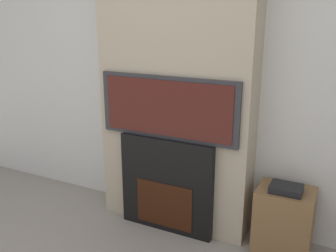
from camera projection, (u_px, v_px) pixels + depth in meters
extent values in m
cube|color=silver|center=(185.00, 61.00, 3.02)|extent=(6.00, 0.06, 2.70)
cube|color=tan|center=(176.00, 63.00, 2.87)|extent=(1.25, 0.29, 2.70)
cube|color=black|center=(168.00, 184.00, 3.02)|extent=(0.79, 0.14, 0.78)
cube|color=#33160A|center=(164.00, 205.00, 3.01)|extent=(0.49, 0.01, 0.38)
cube|color=#2D2D33|center=(168.00, 108.00, 2.84)|extent=(1.14, 0.06, 0.49)
cube|color=#471914|center=(166.00, 109.00, 2.81)|extent=(1.05, 0.01, 0.43)
cube|color=brown|center=(284.00, 220.00, 2.76)|extent=(0.41, 0.31, 0.50)
cube|color=black|center=(286.00, 189.00, 2.66)|extent=(0.22, 0.17, 0.05)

